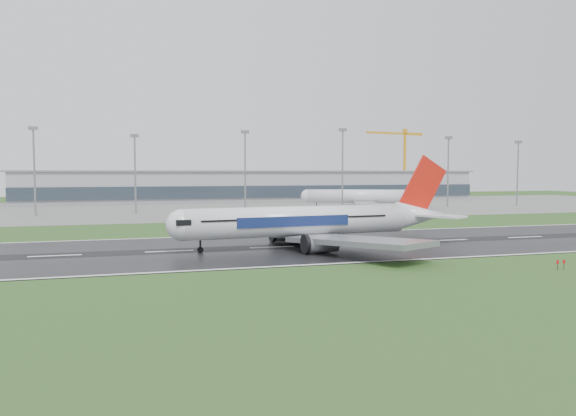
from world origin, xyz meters
name	(u,v)px	position (x,y,z in m)	size (l,w,h in m)	color
ground	(449,241)	(0.00, 0.00, 0.00)	(520.00, 520.00, 0.00)	#264B1B
runway	(449,240)	(0.00, 0.00, 0.05)	(400.00, 45.00, 0.10)	black
apron	(288,206)	(0.00, 125.00, 0.04)	(400.00, 130.00, 0.08)	slate
terminal	(257,186)	(0.00, 185.00, 7.50)	(240.00, 36.00, 15.00)	gray
main_airliner	(318,202)	(-30.94, -1.50, 8.94)	(59.86, 57.01, 17.67)	white
parked_airliner	(362,189)	(25.80, 104.33, 7.95)	(53.68, 49.98, 15.73)	white
tower_crane	(405,163)	(96.59, 200.00, 20.74)	(41.78, 2.28, 41.48)	orange
floodmast_0	(34,173)	(-97.96, 100.00, 14.65)	(0.64, 0.64, 29.29)	gray
floodmast_1	(135,176)	(-64.73, 100.00, 13.67)	(0.64, 0.64, 27.35)	gray
floodmast_2	(245,173)	(-24.46, 100.00, 14.77)	(0.64, 0.64, 29.55)	gray
floodmast_3	(342,171)	(15.23, 100.00, 15.59)	(0.64, 0.64, 31.18)	gray
floodmast_4	(448,173)	(63.36, 100.00, 14.42)	(0.64, 0.64, 28.85)	gray
floodmast_5	(518,175)	(98.49, 100.00, 13.80)	(0.64, 0.64, 27.60)	gray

